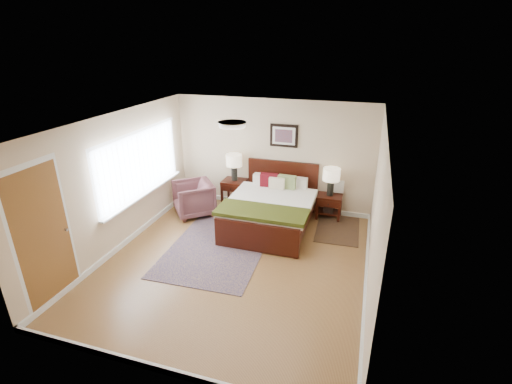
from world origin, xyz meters
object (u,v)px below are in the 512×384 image
at_px(lamp_left, 234,162).
at_px(rug_persian, 217,248).
at_px(bed, 271,204).
at_px(lamp_right, 331,177).
at_px(armchair, 194,198).
at_px(nightstand_right, 329,204).
at_px(nightstand_left, 234,186).

distance_m(lamp_left, rug_persian, 2.26).
relative_size(bed, lamp_right, 3.44).
relative_size(armchair, rug_persian, 0.34).
bearing_deg(nightstand_right, armchair, -166.56).
height_order(nightstand_left, lamp_right, lamp_right).
xyz_separation_m(nightstand_right, armchair, (-2.91, -0.70, 0.05)).
relative_size(nightstand_left, rug_persian, 0.26).
xyz_separation_m(nightstand_left, nightstand_right, (2.20, 0.01, -0.18)).
relative_size(bed, nightstand_right, 3.92).
distance_m(nightstand_left, lamp_right, 2.24).
distance_m(bed, armchair, 1.82).
bearing_deg(armchair, lamp_left, 95.14).
bearing_deg(bed, nightstand_left, 144.52).
height_order(bed, rug_persian, bed).
bearing_deg(nightstand_right, bed, -144.39).
distance_m(nightstand_left, nightstand_right, 2.20).
distance_m(nightstand_right, rug_persian, 2.70).
xyz_separation_m(bed, lamp_left, (-1.09, 0.80, 0.55)).
relative_size(lamp_left, rug_persian, 0.25).
distance_m(lamp_left, lamp_right, 2.20).
xyz_separation_m(lamp_right, armchair, (-2.91, -0.71, -0.59)).
bearing_deg(nightstand_right, lamp_left, 179.68).
bearing_deg(armchair, nightstand_left, 94.25).
bearing_deg(lamp_left, lamp_right, 0.00).
relative_size(nightstand_left, lamp_left, 1.05).
bearing_deg(nightstand_right, lamp_right, 90.00).
height_order(nightstand_left, armchair, armchair).
bearing_deg(lamp_right, nightstand_left, -179.43).
relative_size(nightstand_right, lamp_right, 0.88).
bearing_deg(nightstand_left, bed, -35.48).
xyz_separation_m(bed, armchair, (-1.81, 0.09, -0.14)).
height_order(lamp_left, lamp_right, lamp_left).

